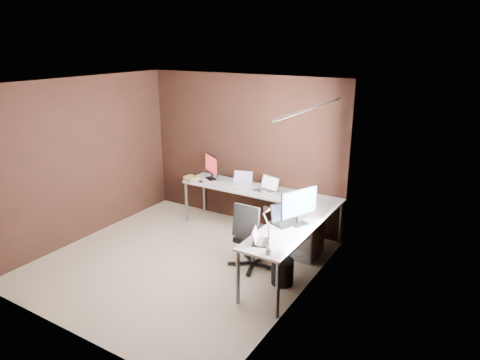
{
  "coord_description": "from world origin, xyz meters",
  "views": [
    {
      "loc": [
        3.55,
        -4.17,
        3.01
      ],
      "look_at": [
        0.45,
        0.95,
        1.04
      ],
      "focal_mm": 32.0,
      "sensor_mm": 36.0,
      "label": 1
    }
  ],
  "objects_px": {
    "wastebasket": "(282,272)",
    "office_chair": "(252,248)",
    "desk_lamp": "(266,224)",
    "monitor_left": "(212,166)",
    "book_stack": "(191,179)",
    "laptop_silver": "(267,188)",
    "laptop_black_big": "(285,218)",
    "laptop_black_small": "(259,239)",
    "drawer_pedestal": "(305,236)",
    "monitor_right": "(299,204)",
    "laptop_white": "(242,182)"
  },
  "relations": [
    {
      "from": "laptop_black_big",
      "to": "monitor_left",
      "type": "bearing_deg",
      "value": 85.8
    },
    {
      "from": "drawer_pedestal",
      "to": "office_chair",
      "type": "height_order",
      "value": "office_chair"
    },
    {
      "from": "book_stack",
      "to": "laptop_white",
      "type": "bearing_deg",
      "value": 18.24
    },
    {
      "from": "drawer_pedestal",
      "to": "wastebasket",
      "type": "distance_m",
      "value": 0.89
    },
    {
      "from": "laptop_black_small",
      "to": "office_chair",
      "type": "distance_m",
      "value": 0.89
    },
    {
      "from": "desk_lamp",
      "to": "laptop_black_small",
      "type": "bearing_deg",
      "value": 151.46
    },
    {
      "from": "laptop_black_big",
      "to": "book_stack",
      "type": "height_order",
      "value": "laptop_black_big"
    },
    {
      "from": "drawer_pedestal",
      "to": "book_stack",
      "type": "relative_size",
      "value": 2.01
    },
    {
      "from": "laptop_white",
      "to": "office_chair",
      "type": "height_order",
      "value": "office_chair"
    },
    {
      "from": "monitor_right",
      "to": "laptop_silver",
      "type": "bearing_deg",
      "value": 69.67
    },
    {
      "from": "drawer_pedestal",
      "to": "office_chair",
      "type": "xyz_separation_m",
      "value": [
        -0.49,
        -0.7,
        -0.02
      ]
    },
    {
      "from": "monitor_left",
      "to": "laptop_white",
      "type": "xyz_separation_m",
      "value": [
        0.6,
        0.01,
        -0.19
      ]
    },
    {
      "from": "desk_lamp",
      "to": "monitor_left",
      "type": "bearing_deg",
      "value": 148.42
    },
    {
      "from": "book_stack",
      "to": "office_chair",
      "type": "relative_size",
      "value": 0.31
    },
    {
      "from": "laptop_black_big",
      "to": "monitor_right",
      "type": "bearing_deg",
      "value": -52.58
    },
    {
      "from": "wastebasket",
      "to": "office_chair",
      "type": "bearing_deg",
      "value": 162.07
    },
    {
      "from": "laptop_black_big",
      "to": "wastebasket",
      "type": "height_order",
      "value": "laptop_black_big"
    },
    {
      "from": "desk_lamp",
      "to": "laptop_black_big",
      "type": "bearing_deg",
      "value": 111.11
    },
    {
      "from": "book_stack",
      "to": "desk_lamp",
      "type": "relative_size",
      "value": 0.57
    },
    {
      "from": "office_chair",
      "to": "laptop_black_small",
      "type": "bearing_deg",
      "value": -53.94
    },
    {
      "from": "laptop_silver",
      "to": "laptop_black_small",
      "type": "xyz_separation_m",
      "value": [
        0.75,
        -1.65,
        -0.01
      ]
    },
    {
      "from": "wastebasket",
      "to": "monitor_right",
      "type": "bearing_deg",
      "value": 79.89
    },
    {
      "from": "laptop_white",
      "to": "wastebasket",
      "type": "xyz_separation_m",
      "value": [
        1.39,
        -1.31,
        -0.61
      ]
    },
    {
      "from": "laptop_black_small",
      "to": "wastebasket",
      "type": "bearing_deg",
      "value": -35.87
    },
    {
      "from": "monitor_left",
      "to": "office_chair",
      "type": "distance_m",
      "value": 1.94
    },
    {
      "from": "monitor_left",
      "to": "laptop_white",
      "type": "relative_size",
      "value": 1.15
    },
    {
      "from": "laptop_white",
      "to": "wastebasket",
      "type": "height_order",
      "value": "laptop_white"
    },
    {
      "from": "laptop_white",
      "to": "laptop_silver",
      "type": "height_order",
      "value": "laptop_silver"
    },
    {
      "from": "monitor_left",
      "to": "book_stack",
      "type": "bearing_deg",
      "value": -100.36
    },
    {
      "from": "office_chair",
      "to": "wastebasket",
      "type": "xyz_separation_m",
      "value": [
        0.56,
        -0.18,
        -0.11
      ]
    },
    {
      "from": "laptop_white",
      "to": "laptop_silver",
      "type": "relative_size",
      "value": 0.91
    },
    {
      "from": "drawer_pedestal",
      "to": "office_chair",
      "type": "bearing_deg",
      "value": -125.04
    },
    {
      "from": "laptop_black_small",
      "to": "laptop_white",
      "type": "bearing_deg",
      "value": 17.12
    },
    {
      "from": "monitor_left",
      "to": "laptop_black_small",
      "type": "distance_m",
      "value": 2.54
    },
    {
      "from": "wastebasket",
      "to": "laptop_silver",
      "type": "bearing_deg",
      "value": 125.49
    },
    {
      "from": "book_stack",
      "to": "desk_lamp",
      "type": "height_order",
      "value": "desk_lamp"
    },
    {
      "from": "monitor_right",
      "to": "book_stack",
      "type": "relative_size",
      "value": 1.82
    },
    {
      "from": "monitor_right",
      "to": "book_stack",
      "type": "distance_m",
      "value": 2.41
    },
    {
      "from": "laptop_silver",
      "to": "office_chair",
      "type": "relative_size",
      "value": 0.42
    },
    {
      "from": "monitor_right",
      "to": "desk_lamp",
      "type": "bearing_deg",
      "value": -157.04
    },
    {
      "from": "laptop_white",
      "to": "desk_lamp",
      "type": "xyz_separation_m",
      "value": [
        1.43,
        -1.87,
        0.28
      ]
    },
    {
      "from": "monitor_right",
      "to": "desk_lamp",
      "type": "relative_size",
      "value": 1.04
    },
    {
      "from": "monitor_right",
      "to": "wastebasket",
      "type": "height_order",
      "value": "monitor_right"
    },
    {
      "from": "monitor_left",
      "to": "book_stack",
      "type": "xyz_separation_m",
      "value": [
        -0.24,
        -0.26,
        -0.2
      ]
    },
    {
      "from": "wastebasket",
      "to": "desk_lamp",
      "type": "bearing_deg",
      "value": -86.02
    },
    {
      "from": "drawer_pedestal",
      "to": "laptop_black_big",
      "type": "relative_size",
      "value": 1.31
    },
    {
      "from": "monitor_right",
      "to": "wastebasket",
      "type": "distance_m",
      "value": 0.89
    },
    {
      "from": "drawer_pedestal",
      "to": "wastebasket",
      "type": "xyz_separation_m",
      "value": [
        0.07,
        -0.88,
        -0.13
      ]
    },
    {
      "from": "drawer_pedestal",
      "to": "desk_lamp",
      "type": "height_order",
      "value": "desk_lamp"
    },
    {
      "from": "monitor_right",
      "to": "laptop_black_small",
      "type": "height_order",
      "value": "monitor_right"
    }
  ]
}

